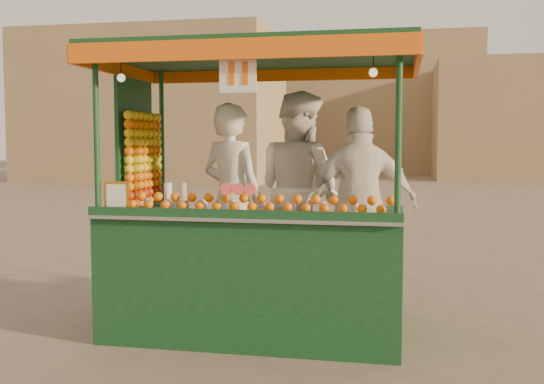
% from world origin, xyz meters
% --- Properties ---
extents(ground, '(90.00, 90.00, 0.00)m').
position_xyz_m(ground, '(0.00, 0.00, 0.00)').
color(ground, brown).
rests_on(ground, ground).
extents(building_left, '(10.00, 6.00, 6.00)m').
position_xyz_m(building_left, '(-9.00, 20.00, 3.00)').
color(building_left, '#8F7851').
rests_on(building_left, ground).
extents(building_right, '(9.00, 6.00, 5.00)m').
position_xyz_m(building_right, '(7.00, 24.00, 2.50)').
color(building_right, '#8F7851').
rests_on(building_right, ground).
extents(building_center, '(14.00, 7.00, 7.00)m').
position_xyz_m(building_center, '(-2.00, 30.00, 3.50)').
color(building_center, '#8F7851').
rests_on(building_center, ground).
extents(juice_cart, '(2.59, 1.68, 2.36)m').
position_xyz_m(juice_cart, '(-0.21, -0.01, 0.76)').
color(juice_cart, '#0E341C').
rests_on(juice_cart, ground).
extents(vendor_left, '(0.71, 0.60, 1.65)m').
position_xyz_m(vendor_left, '(-0.42, 0.23, 1.10)').
color(vendor_left, silver).
rests_on(vendor_left, ground).
extents(vendor_middle, '(1.09, 1.06, 1.77)m').
position_xyz_m(vendor_middle, '(0.12, 0.54, 1.16)').
color(vendor_middle, white).
rests_on(vendor_middle, ground).
extents(vendor_right, '(1.01, 0.59, 1.61)m').
position_xyz_m(vendor_right, '(0.70, 0.17, 1.08)').
color(vendor_right, silver).
rests_on(vendor_right, ground).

